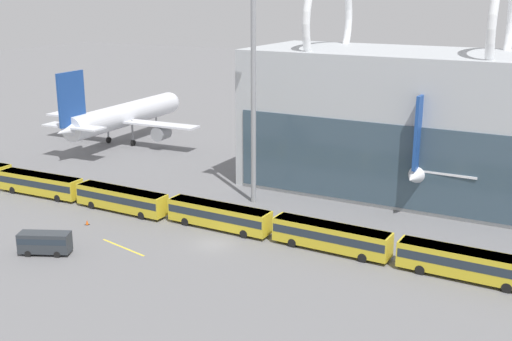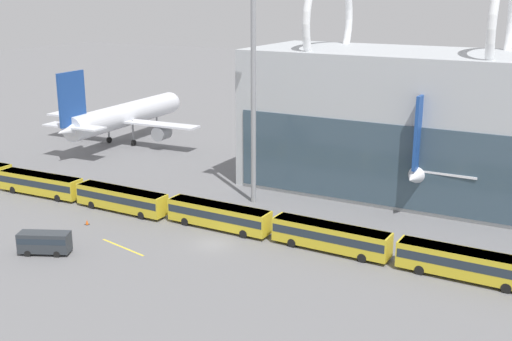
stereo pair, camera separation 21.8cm
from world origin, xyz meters
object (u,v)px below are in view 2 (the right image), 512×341
(shuttle_bus_2, at_px, (121,198))
(shuttle_bus_4, at_px, (331,236))
(shuttle_bus_1, at_px, (40,183))
(traffic_cone_0, at_px, (87,222))
(service_van_foreground, at_px, (44,241))
(floodlight_mast, at_px, (253,73))
(airliner_at_gate_far, at_px, (449,148))
(shuttle_bus_5, at_px, (465,263))
(airliner_at_gate_near, at_px, (122,116))
(shuttle_bus_3, at_px, (219,215))

(shuttle_bus_2, xyz_separation_m, shuttle_bus_4, (28.96, 0.67, 0.00))
(shuttle_bus_1, xyz_separation_m, traffic_cone_0, (13.95, -5.81, -1.49))
(traffic_cone_0, bearing_deg, service_van_foreground, -75.28)
(shuttle_bus_4, xyz_separation_m, floodlight_mast, (-15.72, 10.93, 15.78))
(airliner_at_gate_far, xyz_separation_m, shuttle_bus_5, (9.22, -33.57, -3.44))
(airliner_at_gate_near, bearing_deg, traffic_cone_0, -148.95)
(airliner_at_gate_near, relative_size, shuttle_bus_5, 2.64)
(shuttle_bus_5, bearing_deg, shuttle_bus_3, -179.62)
(shuttle_bus_2, height_order, shuttle_bus_5, same)
(airliner_at_gate_far, relative_size, shuttle_bus_2, 2.99)
(airliner_at_gate_near, height_order, traffic_cone_0, airliner_at_gate_near)
(shuttle_bus_3, distance_m, shuttle_bus_4, 14.48)
(traffic_cone_0, bearing_deg, floodlight_mast, 51.90)
(shuttle_bus_1, bearing_deg, service_van_foreground, -44.44)
(airliner_at_gate_near, xyz_separation_m, traffic_cone_0, (24.49, -36.03, -4.99))
(airliner_at_gate_near, bearing_deg, shuttle_bus_3, -129.83)
(shuttle_bus_3, distance_m, service_van_foreground, 20.13)
(shuttle_bus_5, xyz_separation_m, floodlight_mast, (-30.20, 11.22, 15.78))
(airliner_at_gate_far, height_order, service_van_foreground, airliner_at_gate_far)
(shuttle_bus_1, xyz_separation_m, shuttle_bus_2, (14.48, 0.15, 0.00))
(shuttle_bus_3, relative_size, shuttle_bus_5, 1.00)
(shuttle_bus_5, distance_m, traffic_cone_0, 44.45)
(shuttle_bus_4, height_order, service_van_foreground, shuttle_bus_4)
(airliner_at_gate_near, relative_size, shuttle_bus_4, 2.63)
(shuttle_bus_2, bearing_deg, floodlight_mast, 42.12)
(airliner_at_gate_far, relative_size, service_van_foreground, 6.92)
(airliner_at_gate_far, relative_size, shuttle_bus_1, 2.98)
(airliner_at_gate_near, bearing_deg, shuttle_bus_1, -163.93)
(airliner_at_gate_near, bearing_deg, shuttle_bus_2, -143.39)
(shuttle_bus_1, height_order, shuttle_bus_5, same)
(traffic_cone_0, bearing_deg, airliner_at_gate_near, 124.21)
(shuttle_bus_4, relative_size, traffic_cone_0, 21.42)
(shuttle_bus_3, relative_size, shuttle_bus_4, 1.00)
(floodlight_mast, bearing_deg, service_van_foreground, -113.18)
(floodlight_mast, xyz_separation_m, traffic_cone_0, (-13.77, -17.56, -17.27))
(airliner_at_gate_near, bearing_deg, service_van_foreground, -152.36)
(traffic_cone_0, bearing_deg, shuttle_bus_4, 12.68)
(airliner_at_gate_near, xyz_separation_m, shuttle_bus_1, (10.53, -30.21, -3.50))
(shuttle_bus_4, distance_m, floodlight_mast, 24.81)
(shuttle_bus_2, bearing_deg, airliner_at_gate_far, 45.69)
(airliner_at_gate_near, height_order, shuttle_bus_3, airliner_at_gate_near)
(airliner_at_gate_far, relative_size, shuttle_bus_4, 2.98)
(shuttle_bus_3, height_order, service_van_foreground, shuttle_bus_3)
(airliner_at_gate_far, bearing_deg, shuttle_bus_5, -163.16)
(airliner_at_gate_far, xyz_separation_m, shuttle_bus_3, (-19.74, -33.30, -3.44))
(airliner_at_gate_far, xyz_separation_m, shuttle_bus_1, (-48.70, -34.10, -3.44))
(shuttle_bus_1, relative_size, shuttle_bus_3, 1.00)
(shuttle_bus_2, relative_size, service_van_foreground, 2.32)
(shuttle_bus_5, height_order, traffic_cone_0, shuttle_bus_5)
(shuttle_bus_3, relative_size, service_van_foreground, 2.32)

